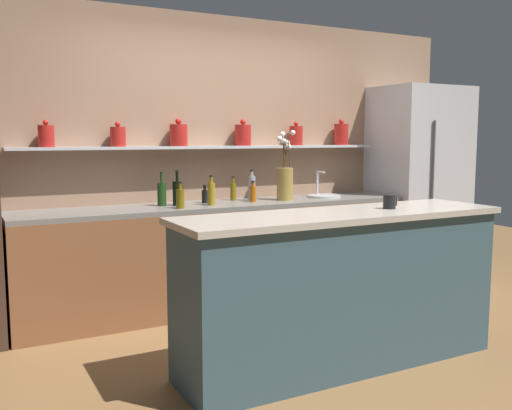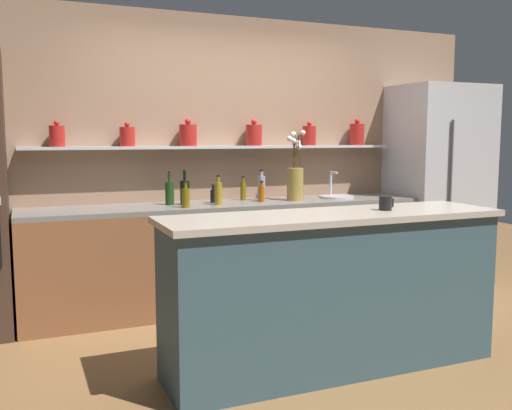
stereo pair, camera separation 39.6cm
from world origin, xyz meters
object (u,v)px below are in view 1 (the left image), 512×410
at_px(sink_fixture, 324,195).
at_px(bottle_spirit_7, 252,188).
at_px(flower_vase, 285,179).
at_px(bottle_sauce_5, 253,193).
at_px(bottle_oil_2, 180,198).
at_px(coffee_mug, 390,202).
at_px(bottle_sauce_0, 205,196).
at_px(bottle_wine_1, 162,194).
at_px(bottle_wine_3, 177,193).
at_px(bottle_oil_4, 211,193).
at_px(bottle_oil_6, 233,191).
at_px(refrigerator, 418,184).

bearing_deg(sink_fixture, bottle_spirit_7, 176.12).
distance_m(flower_vase, bottle_sauce_5, 0.35).
relative_size(bottle_oil_2, coffee_mug, 2.12).
bearing_deg(bottle_oil_2, bottle_sauce_0, 38.70).
bearing_deg(bottle_wine_1, bottle_wine_3, -19.31).
relative_size(bottle_oil_4, bottle_oil_6, 1.16).
relative_size(flower_vase, coffee_mug, 6.18).
height_order(refrigerator, bottle_sauce_5, refrigerator).
xyz_separation_m(flower_vase, bottle_sauce_5, (-0.33, 0.01, -0.11)).
bearing_deg(bottle_oil_4, flower_vase, 3.46).
bearing_deg(bottle_wine_3, bottle_oil_2, -103.76).
xyz_separation_m(flower_vase, bottle_oil_4, (-0.76, -0.05, -0.09)).
distance_m(sink_fixture, bottle_wine_3, 1.50).
bearing_deg(bottle_oil_6, bottle_wine_3, -166.40).
xyz_separation_m(bottle_wine_1, bottle_spirit_7, (0.86, -0.00, 0.02)).
bearing_deg(flower_vase, coffee_mug, -94.38).
height_order(bottle_wine_1, bottle_spirit_7, bottle_wine_1).
height_order(bottle_oil_2, bottle_oil_4, bottle_oil_4).
distance_m(bottle_sauce_5, bottle_spirit_7, 0.11).
bearing_deg(sink_fixture, bottle_sauce_5, -176.73).
xyz_separation_m(bottle_wine_1, bottle_wine_3, (0.12, -0.04, 0.01)).
height_order(sink_fixture, bottle_wine_3, bottle_wine_3).
height_order(bottle_oil_6, coffee_mug, bottle_oil_6).
xyz_separation_m(sink_fixture, bottle_spirit_7, (-0.76, 0.05, 0.10)).
height_order(flower_vase, sink_fixture, flower_vase).
distance_m(sink_fixture, bottle_sauce_5, 0.80).
bearing_deg(bottle_sauce_0, refrigerator, -2.94).
relative_size(bottle_sauce_0, bottle_wine_3, 0.54).
distance_m(bottle_wine_1, bottle_oil_2, 0.25).
bearing_deg(bottle_sauce_5, bottle_oil_4, -173.09).
xyz_separation_m(bottle_oil_4, bottle_spirit_7, (0.47, 0.15, 0.02)).
distance_m(bottle_wine_1, bottle_sauce_5, 0.82).
distance_m(bottle_wine_3, bottle_sauce_5, 0.70).
xyz_separation_m(bottle_oil_4, bottle_oil_6, (0.33, 0.25, -0.01)).
relative_size(flower_vase, bottle_wine_1, 2.23).
bearing_deg(refrigerator, bottle_wine_3, 178.73).
bearing_deg(bottle_oil_4, bottle_sauce_5, 6.91).
height_order(refrigerator, coffee_mug, refrigerator).
bearing_deg(bottle_wine_1, bottle_oil_6, 7.98).
distance_m(bottle_sauce_0, bottle_oil_2, 0.42).
height_order(refrigerator, bottle_oil_2, refrigerator).
relative_size(bottle_wine_1, coffee_mug, 2.77).
relative_size(sink_fixture, bottle_oil_4, 1.26).
bearing_deg(bottle_oil_4, bottle_wine_1, 158.68).
bearing_deg(flower_vase, bottle_wine_1, 174.73).
bearing_deg(bottle_wine_3, bottle_wine_1, 160.69).
distance_m(bottle_sauce_0, bottle_oil_6, 0.33).
distance_m(bottle_sauce_0, bottle_spirit_7, 0.46).
xyz_separation_m(bottle_wine_3, bottle_oil_6, (0.59, 0.14, -0.02)).
distance_m(refrigerator, bottle_oil_6, 2.09).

